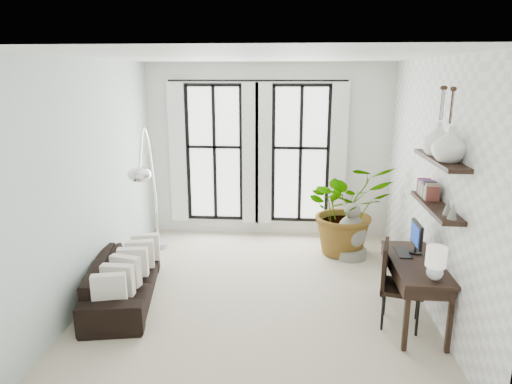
# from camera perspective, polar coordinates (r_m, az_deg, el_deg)

# --- Properties ---
(floor) EXTENTS (5.00, 5.00, 0.00)m
(floor) POSITION_cam_1_polar(r_m,az_deg,el_deg) (6.60, 0.27, -12.40)
(floor) COLOR beige
(floor) RESTS_ON ground
(ceiling) EXTENTS (5.00, 5.00, 0.00)m
(ceiling) POSITION_cam_1_polar(r_m,az_deg,el_deg) (5.89, 0.31, 16.58)
(ceiling) COLOR white
(ceiling) RESTS_ON wall_back
(wall_left) EXTENTS (0.00, 5.00, 5.00)m
(wall_left) POSITION_cam_1_polar(r_m,az_deg,el_deg) (6.60, -19.60, 1.52)
(wall_left) COLOR silver
(wall_left) RESTS_ON floor
(wall_right) EXTENTS (0.00, 5.00, 5.00)m
(wall_right) POSITION_cam_1_polar(r_m,az_deg,el_deg) (6.30, 21.16, 0.80)
(wall_right) COLOR white
(wall_right) RESTS_ON floor
(wall_back) EXTENTS (4.50, 0.00, 4.50)m
(wall_back) POSITION_cam_1_polar(r_m,az_deg,el_deg) (8.49, 1.52, 5.11)
(wall_back) COLOR white
(wall_back) RESTS_ON floor
(windows) EXTENTS (3.26, 0.13, 2.65)m
(windows) POSITION_cam_1_polar(r_m,az_deg,el_deg) (8.44, 0.14, 4.78)
(windows) COLOR white
(windows) RESTS_ON wall_back
(wall_shelves) EXTENTS (0.25, 1.30, 0.60)m
(wall_shelves) POSITION_cam_1_polar(r_m,az_deg,el_deg) (5.66, 21.63, 0.62)
(wall_shelves) COLOR black
(wall_shelves) RESTS_ON wall_right
(sofa) EXTENTS (1.10, 2.07, 0.57)m
(sofa) POSITION_cam_1_polar(r_m,az_deg,el_deg) (6.52, -16.25, -10.59)
(sofa) COLOR black
(sofa) RESTS_ON floor
(throw_pillows) EXTENTS (0.40, 1.52, 0.40)m
(throw_pillows) POSITION_cam_1_polar(r_m,az_deg,el_deg) (6.40, -15.54, -8.93)
(throw_pillows) COLOR silver
(throw_pillows) RESTS_ON sofa
(plant) EXTENTS (1.70, 1.57, 1.58)m
(plant) POSITION_cam_1_polar(r_m,az_deg,el_deg) (7.84, 11.26, -2.04)
(plant) COLOR #2D7228
(plant) RESTS_ON floor
(desk) EXTENTS (0.58, 1.37, 1.20)m
(desk) POSITION_cam_1_polar(r_m,az_deg,el_deg) (5.84, 19.40, -8.90)
(desk) COLOR black
(desk) RESTS_ON floor
(desk_chair) EXTENTS (0.60, 0.60, 1.04)m
(desk_chair) POSITION_cam_1_polar(r_m,az_deg,el_deg) (5.85, 16.91, -10.36)
(desk_chair) COLOR black
(desk_chair) RESTS_ON floor
(arc_lamp) EXTENTS (0.72, 2.23, 2.26)m
(arc_lamp) POSITION_cam_1_polar(r_m,az_deg,el_deg) (6.94, -13.48, 3.99)
(arc_lamp) COLOR silver
(arc_lamp) RESTS_ON floor
(buddha) EXTENTS (0.53, 0.53, 0.95)m
(buddha) POSITION_cam_1_polar(r_m,az_deg,el_deg) (7.77, 11.83, -5.27)
(buddha) COLOR gray
(buddha) RESTS_ON floor
(vase_a) EXTENTS (0.37, 0.37, 0.38)m
(vase_a) POSITION_cam_1_polar(r_m,az_deg,el_deg) (5.30, 23.06, 5.52)
(vase_a) COLOR white
(vase_a) RESTS_ON shelf_upper
(vase_b) EXTENTS (0.37, 0.37, 0.38)m
(vase_b) POSITION_cam_1_polar(r_m,az_deg,el_deg) (5.67, 21.81, 6.17)
(vase_b) COLOR white
(vase_b) RESTS_ON shelf_upper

